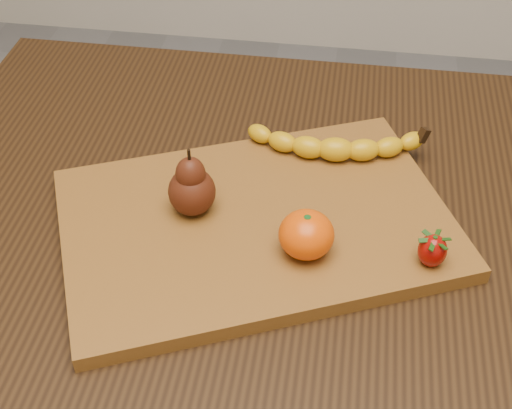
% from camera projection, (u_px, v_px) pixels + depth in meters
% --- Properties ---
extents(table, '(1.00, 0.70, 0.76)m').
position_uv_depth(table, '(291.00, 259.00, 0.95)').
color(table, black).
rests_on(table, ground).
extents(cutting_board, '(0.53, 0.46, 0.02)m').
position_uv_depth(cutting_board, '(256.00, 223.00, 0.84)').
color(cutting_board, brown).
rests_on(cutting_board, table).
extents(banana, '(0.20, 0.07, 0.03)m').
position_uv_depth(banana, '(336.00, 150.00, 0.91)').
color(banana, '#D3A009').
rests_on(banana, cutting_board).
extents(pear, '(0.07, 0.07, 0.09)m').
position_uv_depth(pear, '(191.00, 181.00, 0.82)').
color(pear, '#45190B').
rests_on(pear, cutting_board).
extents(mandarin, '(0.07, 0.07, 0.05)m').
position_uv_depth(mandarin, '(306.00, 235.00, 0.78)').
color(mandarin, '#DD4702').
rests_on(mandarin, cutting_board).
extents(strawberry, '(0.04, 0.04, 0.04)m').
position_uv_depth(strawberry, '(433.00, 250.00, 0.77)').
color(strawberry, '#8F0803').
rests_on(strawberry, cutting_board).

